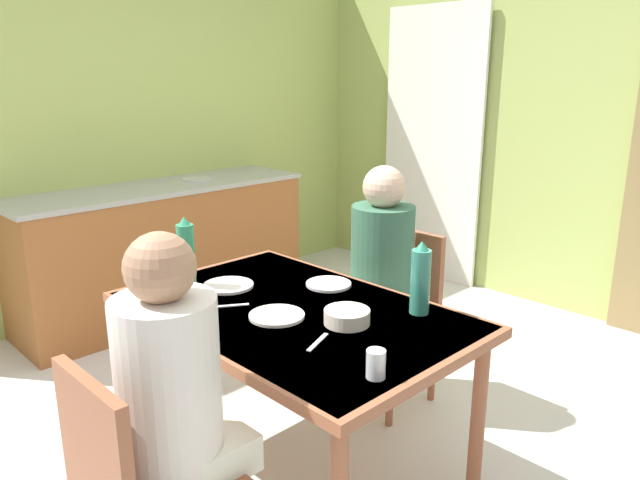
# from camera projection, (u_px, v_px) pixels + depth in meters

# --- Properties ---
(ground_plane) EXTENTS (6.28, 6.28, 0.00)m
(ground_plane) POSITION_uv_depth(u_px,v_px,m) (300.00, 431.00, 2.84)
(ground_plane) COLOR silver
(wall_back) EXTENTS (4.40, 0.10, 2.54)m
(wall_back) POSITION_uv_depth(u_px,v_px,m) (558.00, 127.00, 4.12)
(wall_back) COLOR #A1B45E
(wall_back) RESTS_ON ground_plane
(wall_left) EXTENTS (0.10, 3.62, 2.54)m
(wall_left) POSITION_uv_depth(u_px,v_px,m) (164.00, 124.00, 4.35)
(wall_left) COLOR #A5B75D
(wall_left) RESTS_ON ground_plane
(curtain_panel) EXTENTS (0.90, 0.03, 2.13)m
(curtain_panel) POSITION_uv_depth(u_px,v_px,m) (431.00, 146.00, 4.77)
(curtain_panel) COLOR white
(curtain_panel) RESTS_ON ground_plane
(kitchen_counter) EXTENTS (0.61, 2.03, 0.91)m
(kitchen_counter) POSITION_uv_depth(u_px,v_px,m) (164.00, 249.00, 4.17)
(kitchen_counter) COLOR #95552A
(kitchen_counter) RESTS_ON ground_plane
(dining_table) EXTENTS (1.38, 0.90, 0.74)m
(dining_table) POSITION_uv_depth(u_px,v_px,m) (293.00, 326.00, 2.37)
(dining_table) COLOR brown
(dining_table) RESTS_ON ground_plane
(chair_far_diner) EXTENTS (0.40, 0.40, 0.87)m
(chair_far_diner) POSITION_uv_depth(u_px,v_px,m) (396.00, 305.00, 3.04)
(chair_far_diner) COLOR brown
(chair_far_diner) RESTS_ON ground_plane
(person_near_diner) EXTENTS (0.30, 0.37, 0.77)m
(person_near_diner) POSITION_uv_depth(u_px,v_px,m) (173.00, 378.00, 1.73)
(person_near_diner) COLOR silver
(person_near_diner) RESTS_ON ground_plane
(person_far_diner) EXTENTS (0.30, 0.37, 0.77)m
(person_far_diner) POSITION_uv_depth(u_px,v_px,m) (380.00, 257.00, 2.87)
(person_far_diner) COLOR #326B54
(person_far_diner) RESTS_ON ground_plane
(water_bottle_green_near) EXTENTS (0.08, 0.08, 0.29)m
(water_bottle_green_near) POSITION_uv_depth(u_px,v_px,m) (420.00, 280.00, 2.28)
(water_bottle_green_near) COLOR #34856F
(water_bottle_green_near) RESTS_ON dining_table
(water_bottle_green_far) EXTENTS (0.07, 0.07, 0.31)m
(water_bottle_green_far) POSITION_uv_depth(u_px,v_px,m) (186.00, 254.00, 2.54)
(water_bottle_green_far) COLOR #309364
(water_bottle_green_far) RESTS_ON dining_table
(serving_bowl_center) EXTENTS (0.17, 0.17, 0.05)m
(serving_bowl_center) POSITION_uv_depth(u_px,v_px,m) (347.00, 317.00, 2.20)
(serving_bowl_center) COLOR beige
(serving_bowl_center) RESTS_ON dining_table
(dinner_plate_near_left) EXTENTS (0.20, 0.20, 0.01)m
(dinner_plate_near_left) POSITION_uv_depth(u_px,v_px,m) (329.00, 284.00, 2.61)
(dinner_plate_near_left) COLOR white
(dinner_plate_near_left) RESTS_ON dining_table
(dinner_plate_near_right) EXTENTS (0.21, 0.21, 0.01)m
(dinner_plate_near_right) POSITION_uv_depth(u_px,v_px,m) (277.00, 316.00, 2.27)
(dinner_plate_near_right) COLOR white
(dinner_plate_near_right) RESTS_ON dining_table
(dinner_plate_far_center) EXTENTS (0.22, 0.22, 0.01)m
(dinner_plate_far_center) POSITION_uv_depth(u_px,v_px,m) (228.00, 285.00, 2.59)
(dinner_plate_far_center) COLOR white
(dinner_plate_far_center) RESTS_ON dining_table
(drinking_glass_by_near_diner) EXTENTS (0.06, 0.06, 0.10)m
(drinking_glass_by_near_diner) POSITION_uv_depth(u_px,v_px,m) (189.00, 266.00, 2.72)
(drinking_glass_by_near_diner) COLOR silver
(drinking_glass_by_near_diner) RESTS_ON dining_table
(drinking_glass_by_far_diner) EXTENTS (0.06, 0.06, 0.09)m
(drinking_glass_by_far_diner) POSITION_uv_depth(u_px,v_px,m) (376.00, 364.00, 1.81)
(drinking_glass_by_far_diner) COLOR silver
(drinking_glass_by_far_diner) RESTS_ON dining_table
(cutlery_knife_near) EXTENTS (0.07, 0.15, 0.00)m
(cutlery_knife_near) POSITION_uv_depth(u_px,v_px,m) (318.00, 342.00, 2.06)
(cutlery_knife_near) COLOR silver
(cutlery_knife_near) RESTS_ON dining_table
(cutlery_fork_near) EXTENTS (0.09, 0.14, 0.00)m
(cutlery_fork_near) POSITION_uv_depth(u_px,v_px,m) (230.00, 306.00, 2.38)
(cutlery_fork_near) COLOR silver
(cutlery_fork_near) RESTS_ON dining_table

